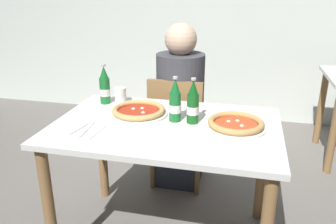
# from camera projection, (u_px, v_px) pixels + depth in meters

# --- Properties ---
(dining_table_main) EXTENTS (1.20, 0.80, 0.75)m
(dining_table_main) POSITION_uv_depth(u_px,v_px,m) (166.00, 143.00, 1.88)
(dining_table_main) COLOR silver
(dining_table_main) RESTS_ON ground_plane
(chair_behind_table) EXTENTS (0.41, 0.41, 0.85)m
(chair_behind_table) POSITION_uv_depth(u_px,v_px,m) (178.00, 126.00, 2.50)
(chair_behind_table) COLOR olive
(chair_behind_table) RESTS_ON ground_plane
(diner_seated) EXTENTS (0.34, 0.34, 1.21)m
(diner_seated) POSITION_uv_depth(u_px,v_px,m) (180.00, 111.00, 2.51)
(diner_seated) COLOR #2D3342
(diner_seated) RESTS_ON ground_plane
(pizza_margherita_near) EXTENTS (0.33, 0.33, 0.04)m
(pizza_margherita_near) POSITION_uv_depth(u_px,v_px,m) (139.00, 111.00, 1.96)
(pizza_margherita_near) COLOR white
(pizza_margherita_near) RESTS_ON dining_table_main
(pizza_marinara_far) EXTENTS (0.31, 0.31, 0.04)m
(pizza_marinara_far) POSITION_uv_depth(u_px,v_px,m) (236.00, 124.00, 1.78)
(pizza_marinara_far) COLOR white
(pizza_marinara_far) RESTS_ON dining_table_main
(beer_bottle_left) EXTENTS (0.07, 0.07, 0.25)m
(beer_bottle_left) POSITION_uv_depth(u_px,v_px,m) (175.00, 103.00, 1.85)
(beer_bottle_left) COLOR #196B2D
(beer_bottle_left) RESTS_ON dining_table_main
(beer_bottle_center) EXTENTS (0.07, 0.07, 0.25)m
(beer_bottle_center) POSITION_uv_depth(u_px,v_px,m) (105.00, 87.00, 2.12)
(beer_bottle_center) COLOR #196B2D
(beer_bottle_center) RESTS_ON dining_table_main
(beer_bottle_right) EXTENTS (0.07, 0.07, 0.25)m
(beer_bottle_right) POSITION_uv_depth(u_px,v_px,m) (193.00, 104.00, 1.82)
(beer_bottle_right) COLOR #14591E
(beer_bottle_right) RESTS_ON dining_table_main
(napkin_with_cutlery) EXTENTS (0.19, 0.19, 0.01)m
(napkin_with_cutlery) POSITION_uv_depth(u_px,v_px,m) (83.00, 130.00, 1.76)
(napkin_with_cutlery) COLOR white
(napkin_with_cutlery) RESTS_ON dining_table_main
(paper_cup) EXTENTS (0.07, 0.07, 0.09)m
(paper_cup) POSITION_uv_depth(u_px,v_px,m) (120.00, 95.00, 2.16)
(paper_cup) COLOR white
(paper_cup) RESTS_ON dining_table_main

